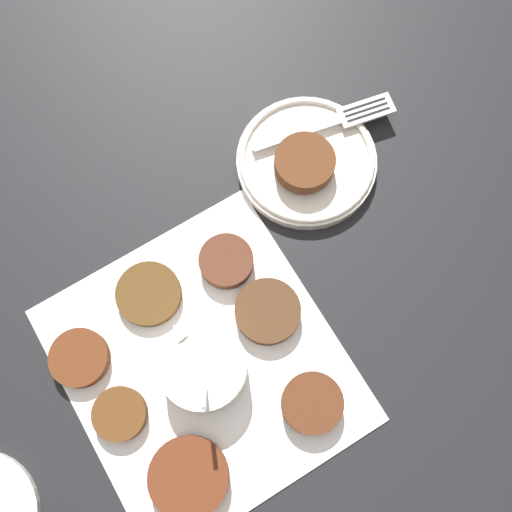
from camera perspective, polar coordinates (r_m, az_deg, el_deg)
The scene contains 13 objects.
ground_plane at distance 0.70m, azimuth -3.19°, elevation -11.69°, with size 4.00×4.00×0.00m, color black.
napkin at distance 0.70m, azimuth -5.16°, elevation -10.30°, with size 0.35×0.33×0.00m.
sauce_bowl at distance 0.68m, azimuth -5.10°, elevation -10.57°, with size 0.11×0.10×0.09m.
fritter_0 at distance 0.71m, azimuth -2.93°, elevation -0.58°, with size 0.06×0.06×0.02m.
fritter_1 at distance 0.72m, azimuth -10.25°, elevation -3.64°, with size 0.08×0.08×0.01m.
fritter_2 at distance 0.69m, azimuth 5.29°, elevation -13.86°, with size 0.07×0.07×0.02m.
fritter_3 at distance 0.69m, azimuth -6.51°, elevation -20.25°, with size 0.09×0.09×0.02m.
fritter_4 at distance 0.70m, azimuth -12.93°, elevation -14.51°, with size 0.06×0.06×0.02m.
fritter_5 at distance 0.72m, azimuth -16.54°, elevation -9.35°, with size 0.07×0.07×0.02m.
fritter_6 at distance 0.70m, azimuth 1.04°, elevation -5.38°, with size 0.08×0.08×0.02m.
serving_plate at distance 0.76m, azimuth 4.76°, elevation 8.96°, with size 0.18×0.18×0.02m.
fritter_on_plate at distance 0.74m, azimuth 4.58°, elevation 8.77°, with size 0.07×0.07×0.02m.
fork at distance 0.78m, azimuth 7.82°, elevation 12.71°, with size 0.07×0.19×0.00m.
Camera 1 is at (-0.06, -0.00, 0.70)m, focal length 42.00 mm.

